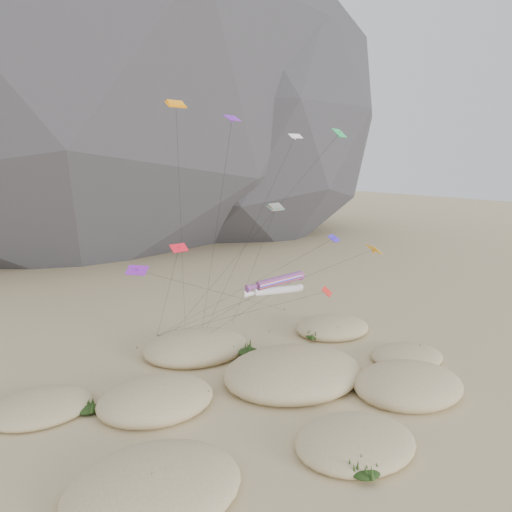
{
  "coord_description": "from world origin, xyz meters",
  "views": [
    {
      "loc": [
        -29.07,
        -35.2,
        23.31
      ],
      "look_at": [
        1.07,
        12.0,
        12.58
      ],
      "focal_mm": 35.0,
      "sensor_mm": 36.0,
      "label": 1
    }
  ],
  "objects": [
    {
      "name": "white_tube_kite",
      "position": [
        2.63,
        10.33,
        8.63
      ],
      "size": [
        9.65,
        11.41,
        9.32
      ],
      "color": "white",
      "rests_on": "ground"
    },
    {
      "name": "dune_grass",
      "position": [
        -1.52,
        3.88,
        0.85
      ],
      "size": [
        41.95,
        30.18,
        1.47
      ],
      "color": "black",
      "rests_on": "ground"
    },
    {
      "name": "delta_kites",
      "position": [
        5.35,
        11.35,
        17.35
      ],
      "size": [
        32.4,
        21.3,
        28.11
      ],
      "color": "red",
      "rests_on": "ground"
    },
    {
      "name": "orange_parafoil",
      "position": [
        -6.89,
        15.17,
        28.61
      ],
      "size": [
        6.99,
        12.86,
        29.57
      ],
      "color": "orange",
      "rests_on": "ground"
    },
    {
      "name": "multi_parafoil",
      "position": [
        5.59,
        14.71,
        17.59
      ],
      "size": [
        2.61,
        11.0,
        18.23
      ],
      "color": "#DC4217",
      "rests_on": "ground"
    },
    {
      "name": "ground",
      "position": [
        0.0,
        0.0,
        0.0
      ],
      "size": [
        500.0,
        500.0,
        0.0
      ],
      "primitive_type": "plane",
      "color": "#CCB789",
      "rests_on": "ground"
    },
    {
      "name": "kite_stakes",
      "position": [
        1.3,
        23.87,
        0.15
      ],
      "size": [
        25.43,
        8.67,
        0.3
      ],
      "color": "#3F2D1E",
      "rests_on": "ground"
    },
    {
      "name": "dunes",
      "position": [
        -1.99,
        5.09,
        0.7
      ],
      "size": [
        48.5,
        36.09,
        3.79
      ],
      "color": "#CCB789",
      "rests_on": "ground"
    },
    {
      "name": "rainbow_tube_kite",
      "position": [
        1.85,
        8.8,
        10.18
      ],
      "size": [
        7.57,
        17.83,
        11.02
      ],
      "color": "#E75218",
      "rests_on": "ground"
    }
  ]
}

